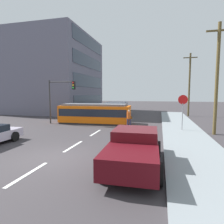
% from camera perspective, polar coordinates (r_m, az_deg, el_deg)
% --- Properties ---
extents(ground_plane, '(120.00, 120.00, 0.00)m').
position_cam_1_polar(ground_plane, '(19.03, -1.01, -3.89)').
color(ground_plane, '#3B3639').
extents(sidewalk_curb_right, '(3.20, 36.00, 0.14)m').
position_cam_1_polar(sidewalk_curb_right, '(14.56, 21.40, -6.95)').
color(sidewalk_curb_right, gray).
rests_on(sidewalk_curb_right, ground).
extents(lane_stripe_0, '(0.16, 2.40, 0.01)m').
position_cam_1_polar(lane_stripe_0, '(8.46, -23.90, -16.63)').
color(lane_stripe_0, silver).
rests_on(lane_stripe_0, ground).
extents(lane_stripe_1, '(0.16, 2.40, 0.01)m').
position_cam_1_polar(lane_stripe_1, '(11.68, -11.54, -10.07)').
color(lane_stripe_1, silver).
rests_on(lane_stripe_1, ground).
extents(lane_stripe_2, '(0.16, 2.40, 0.01)m').
position_cam_1_polar(lane_stripe_2, '(15.27, -4.98, -6.25)').
color(lane_stripe_2, silver).
rests_on(lane_stripe_2, ground).
extents(lane_stripe_3, '(0.16, 2.40, 0.01)m').
position_cam_1_polar(lane_stripe_3, '(25.48, 2.94, -1.47)').
color(lane_stripe_3, silver).
rests_on(lane_stripe_3, ground).
extents(lane_stripe_4, '(0.16, 2.40, 0.01)m').
position_cam_1_polar(lane_stripe_4, '(31.35, 5.09, -0.16)').
color(lane_stripe_4, silver).
rests_on(lane_stripe_4, ground).
extents(corner_building, '(16.55, 14.62, 12.80)m').
position_cam_1_polar(corner_building, '(36.25, -19.32, 10.45)').
color(corner_building, slate).
rests_on(corner_building, ground).
extents(streetcar_tram, '(7.42, 2.81, 2.06)m').
position_cam_1_polar(streetcar_tram, '(20.04, -5.14, -0.36)').
color(streetcar_tram, orange).
rests_on(streetcar_tram, ground).
extents(city_bus, '(2.66, 5.39, 1.92)m').
position_cam_1_polar(city_bus, '(26.68, 1.03, 1.21)').
color(city_bus, '#A3A6B4').
rests_on(city_bus, ground).
extents(pedestrian_crossing, '(0.47, 0.36, 1.67)m').
position_cam_1_polar(pedestrian_crossing, '(17.28, 5.13, -1.72)').
color(pedestrian_crossing, '#2D2B49').
rests_on(pedestrian_crossing, ground).
extents(pickup_truck_parked, '(2.39, 5.06, 1.55)m').
position_cam_1_polar(pickup_truck_parked, '(8.30, 6.69, -10.80)').
color(pickup_truck_parked, '#4C0A11').
rests_on(pickup_truck_parked, ground).
extents(parked_sedan_mid, '(2.05, 4.52, 1.19)m').
position_cam_1_polar(parked_sedan_mid, '(25.17, -10.39, -0.22)').
color(parked_sedan_mid, black).
rests_on(parked_sedan_mid, ground).
extents(parked_sedan_far, '(2.05, 4.54, 1.19)m').
position_cam_1_polar(parked_sedan_far, '(30.62, -4.97, 0.87)').
color(parked_sedan_far, black).
rests_on(parked_sedan_far, ground).
extents(parked_sedan_furthest, '(2.07, 4.53, 1.19)m').
position_cam_1_polar(parked_sedan_furthest, '(37.00, -1.63, 1.70)').
color(parked_sedan_furthest, '#3B673F').
rests_on(parked_sedan_furthest, ground).
extents(stop_sign, '(0.76, 0.07, 2.88)m').
position_cam_1_polar(stop_sign, '(16.60, 20.53, 1.99)').
color(stop_sign, gray).
rests_on(stop_sign, sidewalk_curb_right).
extents(traffic_light_mast, '(2.95, 0.33, 4.50)m').
position_cam_1_polar(traffic_light_mast, '(20.11, -15.33, 5.55)').
color(traffic_light_mast, '#333333').
rests_on(traffic_light_mast, ground).
extents(utility_pole_near, '(1.80, 0.24, 8.32)m').
position_cam_1_polar(utility_pole_near, '(16.37, 29.07, 9.13)').
color(utility_pole_near, brown).
rests_on(utility_pole_near, ground).
extents(utility_pole_mid, '(1.80, 0.24, 8.59)m').
position_cam_1_polar(utility_pole_mid, '(28.37, 22.27, 7.90)').
color(utility_pole_mid, brown).
rests_on(utility_pole_mid, ground).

